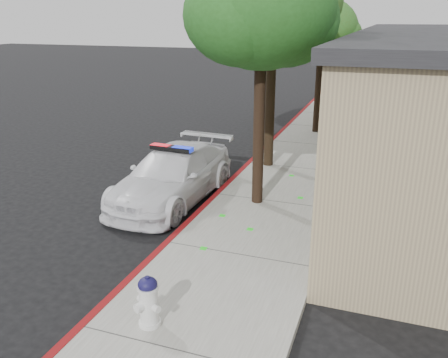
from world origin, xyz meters
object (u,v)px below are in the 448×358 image
street_tree_near (262,12)px  street_tree_far (322,32)px  fire_hydrant (148,301)px  police_car (173,175)px

street_tree_near → street_tree_far: (0.17, 8.19, -0.68)m
fire_hydrant → police_car: bearing=136.3°
street_tree_near → fire_hydrant: bearing=-92.0°
street_tree_near → street_tree_far: 8.22m
police_car → street_tree_far: (2.44, 8.44, 3.37)m
police_car → fire_hydrant: (2.07, -5.18, -0.12)m
fire_hydrant → street_tree_near: bearing=112.5°
street_tree_near → street_tree_far: size_ratio=1.18×
police_car → street_tree_near: street_tree_near is taller
police_car → street_tree_far: 9.41m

